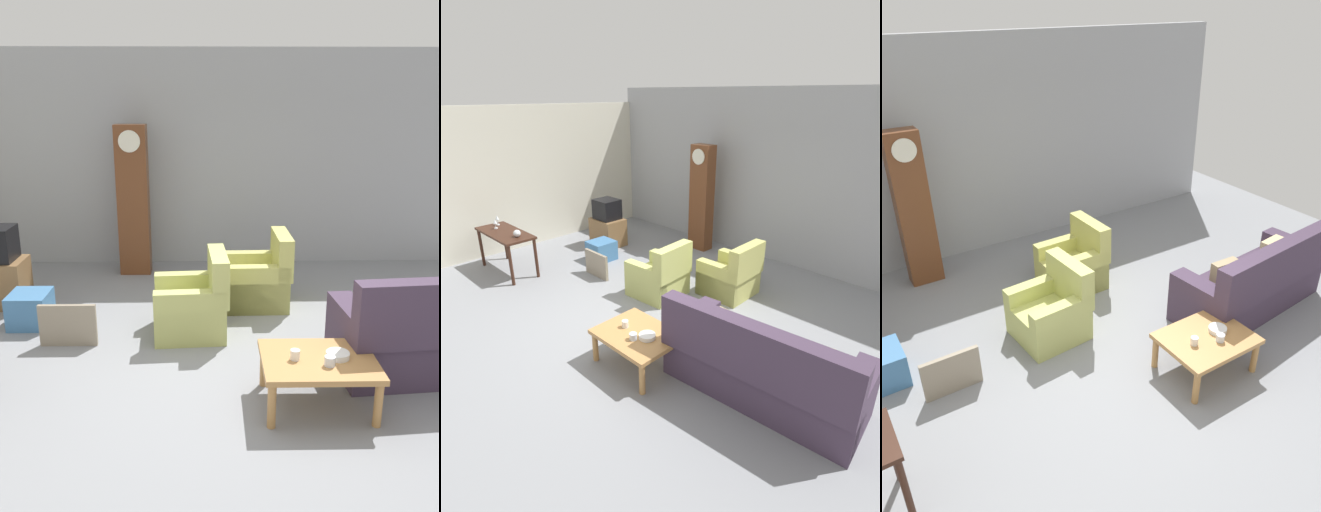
# 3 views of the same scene
# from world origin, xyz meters

# --- Properties ---
(ground_plane) EXTENTS (10.40, 10.40, 0.00)m
(ground_plane) POSITION_xyz_m (0.00, 0.00, 0.00)
(ground_plane) COLOR gray
(garage_door_wall) EXTENTS (8.40, 0.16, 3.20)m
(garage_door_wall) POSITION_xyz_m (0.00, 3.60, 1.60)
(garage_door_wall) COLOR #9EA0A5
(garage_door_wall) RESTS_ON ground_plane
(armchair_olive_near) EXTENTS (0.84, 0.81, 0.92)m
(armchair_olive_near) POSITION_xyz_m (-0.47, 0.88, 0.31)
(armchair_olive_near) COLOR #B7BC66
(armchair_olive_near) RESTS_ON ground_plane
(armchair_olive_far) EXTENTS (0.81, 0.78, 0.92)m
(armchair_olive_far) POSITION_xyz_m (0.33, 1.71, 0.31)
(armchair_olive_far) COLOR tan
(armchair_olive_far) RESTS_ON ground_plane
(coffee_table_wood) EXTENTS (0.96, 0.76, 0.44)m
(coffee_table_wood) POSITION_xyz_m (0.62, -0.59, 0.38)
(coffee_table_wood) COLOR #B27F47
(coffee_table_wood) RESTS_ON ground_plane
(grandfather_clock) EXTENTS (0.44, 0.30, 2.15)m
(grandfather_clock) POSITION_xyz_m (-1.38, 3.01, 1.08)
(grandfather_clock) COLOR brown
(grandfather_clock) RESTS_ON ground_plane
(framed_picture_leaning) EXTENTS (0.60, 0.05, 0.46)m
(framed_picture_leaning) POSITION_xyz_m (-1.78, 0.58, 0.23)
(framed_picture_leaning) COLOR gray
(framed_picture_leaning) RESTS_ON ground_plane
(storage_box_blue) EXTENTS (0.44, 0.48, 0.39)m
(storage_box_blue) POSITION_xyz_m (-2.35, 1.13, 0.19)
(storage_box_blue) COLOR teal
(storage_box_blue) RESTS_ON ground_plane
(cup_white_porcelain) EXTENTS (0.08, 0.08, 0.09)m
(cup_white_porcelain) POSITION_xyz_m (0.42, -0.61, 0.48)
(cup_white_porcelain) COLOR white
(cup_white_porcelain) RESTS_ON coffee_table_wood
(cup_blue_rimmed) EXTENTS (0.09, 0.09, 0.08)m
(cup_blue_rimmed) POSITION_xyz_m (0.68, -0.72, 0.48)
(cup_blue_rimmed) COLOR silver
(cup_blue_rimmed) RESTS_ON coffee_table_wood
(bowl_white_stacked) EXTENTS (0.20, 0.20, 0.05)m
(bowl_white_stacked) POSITION_xyz_m (0.78, -0.58, 0.46)
(bowl_white_stacked) COLOR white
(bowl_white_stacked) RESTS_ON coffee_table_wood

